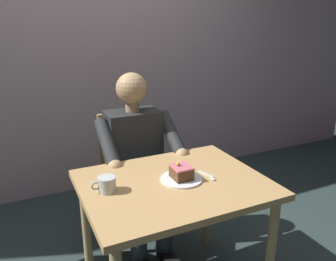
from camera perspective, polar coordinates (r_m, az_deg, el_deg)
name	(u,v)px	position (r m, az deg, el deg)	size (l,w,h in m)	color
cafe_rear_panel	(93,24)	(3.12, -12.64, 17.17)	(6.40, 0.12, 3.00)	#AC969A
dining_table	(174,197)	(1.83, 0.97, -11.22)	(0.95, 0.75, 0.72)	tan
chair	(130,169)	(2.49, -6.44, -6.48)	(0.42, 0.42, 0.90)	#A4824A
seated_person	(138,160)	(2.29, -5.13, -4.99)	(0.53, 0.58, 1.21)	#262829
dessert_plate	(182,179)	(1.80, 2.34, -8.24)	(0.22, 0.22, 0.01)	white
cake_slice	(182,172)	(1.78, 2.35, -7.09)	(0.10, 0.11, 0.09)	#55331D
coffee_cup	(107,184)	(1.70, -10.36, -8.90)	(0.12, 0.09, 0.08)	silver
dessert_spoon	(210,177)	(1.84, 7.08, -7.75)	(0.04, 0.14, 0.01)	silver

